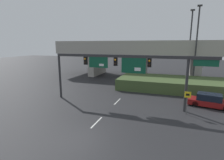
# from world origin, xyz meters

# --- Properties ---
(ground_plane) EXTENTS (160.00, 160.00, 0.00)m
(ground_plane) POSITION_xyz_m (0.00, 0.00, 0.00)
(ground_plane) COLOR #262628
(lane_markings) EXTENTS (0.14, 21.14, 0.01)m
(lane_markings) POSITION_xyz_m (0.00, 12.19, 0.00)
(lane_markings) COLOR silver
(lane_markings) RESTS_ON ground
(signal_gantry) EXTENTS (18.23, 0.44, 5.79)m
(signal_gantry) POSITION_xyz_m (0.99, 8.29, 4.76)
(signal_gantry) COLOR #2D2D30
(signal_gantry) RESTS_ON ground
(speed_limit_sign) EXTENTS (0.60, 0.11, 2.41)m
(speed_limit_sign) POSITION_xyz_m (7.75, 7.49, 1.57)
(speed_limit_sign) COLOR #4C4C4C
(speed_limit_sign) RESTS_ON ground
(highway_light_pole_near) EXTENTS (0.70, 0.36, 13.00)m
(highway_light_pole_near) POSITION_xyz_m (9.60, 21.46, 6.88)
(highway_light_pole_near) COLOR #2D2D30
(highway_light_pole_near) RESTS_ON ground
(highway_light_pole_far) EXTENTS (0.70, 0.36, 12.67)m
(highway_light_pole_far) POSITION_xyz_m (8.75, 23.03, 6.71)
(highway_light_pole_far) COLOR #2D2D30
(highway_light_pole_far) RESTS_ON ground
(overpass_bridge) EXTENTS (36.56, 9.01, 7.61)m
(overpass_bridge) POSITION_xyz_m (0.00, 26.44, 5.17)
(overpass_bridge) COLOR #A39E93
(overpass_bridge) RESTS_ON ground
(grass_embankment) EXTENTS (17.70, 7.46, 1.69)m
(grass_embankment) POSITION_xyz_m (6.92, 17.74, 0.84)
(grass_embankment) COLOR #42562D
(grass_embankment) RESTS_ON ground
(parked_sedan_near_right) EXTENTS (5.07, 2.75, 1.48)m
(parked_sedan_near_right) POSITION_xyz_m (10.42, 10.81, 0.68)
(parked_sedan_near_right) COLOR maroon
(parked_sedan_near_right) RESTS_ON ground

